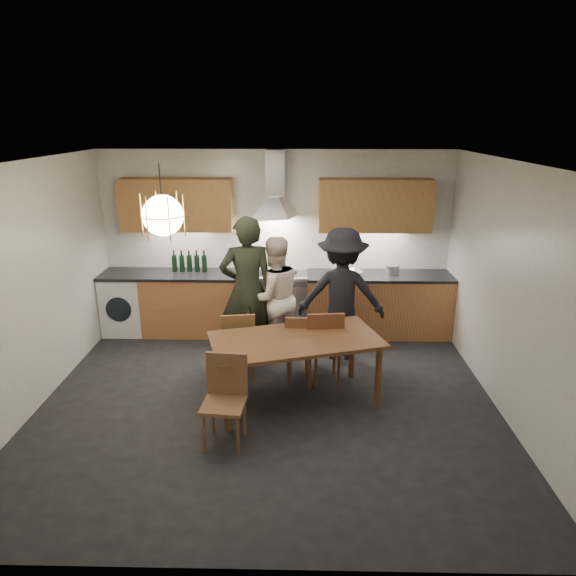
{
  "coord_description": "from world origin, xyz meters",
  "views": [
    {
      "loc": [
        0.33,
        -5.03,
        2.99
      ],
      "look_at": [
        0.21,
        0.4,
        1.2
      ],
      "focal_mm": 32.0,
      "sensor_mm": 36.0,
      "label": 1
    }
  ],
  "objects_px": {
    "person_mid": "(274,297)",
    "person_left": "(247,290)",
    "dining_table": "(296,346)",
    "mixing_bowl": "(352,273)",
    "stock_pot": "(392,270)",
    "wine_bottles": "(189,261)",
    "chair_back_left": "(238,342)",
    "person_right": "(342,294)",
    "chair_front": "(225,393)"
  },
  "relations": [
    {
      "from": "wine_bottles",
      "to": "person_right",
      "type": "bearing_deg",
      "value": -22.08
    },
    {
      "from": "person_left",
      "to": "dining_table",
      "type": "bearing_deg",
      "value": 109.88
    },
    {
      "from": "person_left",
      "to": "person_right",
      "type": "distance_m",
      "value": 1.21
    },
    {
      "from": "person_left",
      "to": "wine_bottles",
      "type": "distance_m",
      "value": 1.33
    },
    {
      "from": "person_mid",
      "to": "person_left",
      "type": "bearing_deg",
      "value": -2.46
    },
    {
      "from": "chair_front",
      "to": "wine_bottles",
      "type": "height_order",
      "value": "wine_bottles"
    },
    {
      "from": "chair_front",
      "to": "mixing_bowl",
      "type": "height_order",
      "value": "mixing_bowl"
    },
    {
      "from": "person_mid",
      "to": "mixing_bowl",
      "type": "height_order",
      "value": "person_mid"
    },
    {
      "from": "person_mid",
      "to": "person_right",
      "type": "bearing_deg",
      "value": 153.12
    },
    {
      "from": "person_right",
      "to": "wine_bottles",
      "type": "xyz_separation_m",
      "value": [
        -2.12,
        0.86,
        0.19
      ]
    },
    {
      "from": "person_right",
      "to": "stock_pot",
      "type": "bearing_deg",
      "value": -130.17
    },
    {
      "from": "chair_front",
      "to": "dining_table",
      "type": "bearing_deg",
      "value": 52.74
    },
    {
      "from": "person_mid",
      "to": "person_right",
      "type": "relative_size",
      "value": 0.93
    },
    {
      "from": "stock_pot",
      "to": "wine_bottles",
      "type": "xyz_separation_m",
      "value": [
        -2.9,
        0.09,
        0.09
      ]
    },
    {
      "from": "chair_back_left",
      "to": "person_left",
      "type": "bearing_deg",
      "value": -103.9
    },
    {
      "from": "person_left",
      "to": "stock_pot",
      "type": "distance_m",
      "value": 2.16
    },
    {
      "from": "dining_table",
      "to": "person_right",
      "type": "bearing_deg",
      "value": 46.8
    },
    {
      "from": "chair_back_left",
      "to": "stock_pot",
      "type": "bearing_deg",
      "value": -152.53
    },
    {
      "from": "mixing_bowl",
      "to": "wine_bottles",
      "type": "relative_size",
      "value": 0.55
    },
    {
      "from": "dining_table",
      "to": "mixing_bowl",
      "type": "height_order",
      "value": "mixing_bowl"
    },
    {
      "from": "person_mid",
      "to": "wine_bottles",
      "type": "xyz_separation_m",
      "value": [
        -1.25,
        0.82,
        0.25
      ]
    },
    {
      "from": "dining_table",
      "to": "chair_front",
      "type": "distance_m",
      "value": 1.0
    },
    {
      "from": "chair_back_left",
      "to": "mixing_bowl",
      "type": "bearing_deg",
      "value": -144.32
    },
    {
      "from": "person_left",
      "to": "stock_pot",
      "type": "bearing_deg",
      "value": -166.49
    },
    {
      "from": "person_right",
      "to": "wine_bottles",
      "type": "bearing_deg",
      "value": -17.2
    },
    {
      "from": "chair_back_left",
      "to": "stock_pot",
      "type": "relative_size",
      "value": 4.75
    },
    {
      "from": "chair_back_left",
      "to": "stock_pot",
      "type": "distance_m",
      "value": 2.55
    },
    {
      "from": "dining_table",
      "to": "person_mid",
      "type": "relative_size",
      "value": 1.23
    },
    {
      "from": "chair_back_left",
      "to": "person_right",
      "type": "relative_size",
      "value": 0.51
    },
    {
      "from": "wine_bottles",
      "to": "stock_pot",
      "type": "bearing_deg",
      "value": -1.77
    },
    {
      "from": "mixing_bowl",
      "to": "stock_pot",
      "type": "bearing_deg",
      "value": 5.84
    },
    {
      "from": "chair_front",
      "to": "person_right",
      "type": "bearing_deg",
      "value": 61.82
    },
    {
      "from": "chair_back_left",
      "to": "mixing_bowl",
      "type": "relative_size",
      "value": 3.16
    },
    {
      "from": "chair_back_left",
      "to": "mixing_bowl",
      "type": "distance_m",
      "value": 2.07
    },
    {
      "from": "chair_back_left",
      "to": "wine_bottles",
      "type": "relative_size",
      "value": 1.73
    },
    {
      "from": "person_mid",
      "to": "stock_pot",
      "type": "relative_size",
      "value": 8.71
    },
    {
      "from": "chair_back_left",
      "to": "mixing_bowl",
      "type": "height_order",
      "value": "mixing_bowl"
    },
    {
      "from": "dining_table",
      "to": "person_left",
      "type": "relative_size",
      "value": 1.05
    },
    {
      "from": "person_left",
      "to": "mixing_bowl",
      "type": "distance_m",
      "value": 1.61
    },
    {
      "from": "mixing_bowl",
      "to": "wine_bottles",
      "type": "distance_m",
      "value": 2.33
    },
    {
      "from": "chair_front",
      "to": "person_mid",
      "type": "relative_size",
      "value": 0.55
    },
    {
      "from": "person_left",
      "to": "chair_back_left",
      "type": "bearing_deg",
      "value": 74.35
    },
    {
      "from": "person_right",
      "to": "mixing_bowl",
      "type": "distance_m",
      "value": 0.74
    },
    {
      "from": "chair_back_left",
      "to": "person_left",
      "type": "height_order",
      "value": "person_left"
    },
    {
      "from": "mixing_bowl",
      "to": "stock_pot",
      "type": "height_order",
      "value": "stock_pot"
    },
    {
      "from": "dining_table",
      "to": "person_mid",
      "type": "distance_m",
      "value": 1.25
    },
    {
      "from": "person_left",
      "to": "person_right",
      "type": "relative_size",
      "value": 1.1
    },
    {
      "from": "dining_table",
      "to": "chair_back_left",
      "type": "height_order",
      "value": "chair_back_left"
    },
    {
      "from": "chair_front",
      "to": "person_right",
      "type": "distance_m",
      "value": 2.29
    },
    {
      "from": "chair_back_left",
      "to": "person_right",
      "type": "bearing_deg",
      "value": -159.45
    }
  ]
}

